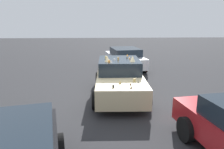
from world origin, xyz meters
name	(u,v)px	position (x,y,z in m)	size (l,w,h in m)	color
ground_plane	(119,95)	(0.00, 0.00, 0.00)	(60.00, 60.00, 0.00)	#2D2D30
art_car_decorated	(119,78)	(0.06, 0.00, 0.74)	(4.64, 2.14, 1.72)	beige
parked_sedan_behind_right	(125,58)	(4.98, -0.75, 0.70)	(4.24, 2.49, 1.36)	silver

